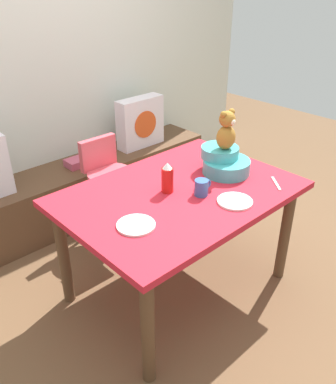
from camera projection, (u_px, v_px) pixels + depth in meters
ground_plane at (178, 286)px, 2.75m from camera, size 8.00×8.00×0.00m
back_wall at (42, 56)px, 3.07m from camera, size 4.40×0.10×2.60m
window_bench at (76, 192)px, 3.42m from camera, size 2.60×0.44×0.46m
pillow_floral_right at (140, 122)px, 3.61m from camera, size 0.44×0.15×0.44m
book_stack at (78, 162)px, 3.33m from camera, size 0.20×0.14×0.06m
dining_table at (179, 205)px, 2.43m from camera, size 1.37×0.97×0.74m
highchair at (109, 176)px, 3.03m from camera, size 0.34×0.45×0.79m
infant_seat_teal at (224, 162)px, 2.57m from camera, size 0.30×0.33×0.16m
teddy_bear at (226, 131)px, 2.47m from camera, size 0.13×0.12×0.25m
ketchup_bottle at (167, 178)px, 2.33m from camera, size 0.07×0.07×0.18m
coffee_mug at (202, 187)px, 2.32m from camera, size 0.12×0.08×0.09m
dinner_plate_near at (235, 201)px, 2.27m from camera, size 0.20×0.20×0.01m
dinner_plate_far at (136, 225)px, 2.06m from camera, size 0.20×0.20×0.01m
table_fork at (276, 183)px, 2.46m from camera, size 0.12×0.14×0.01m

